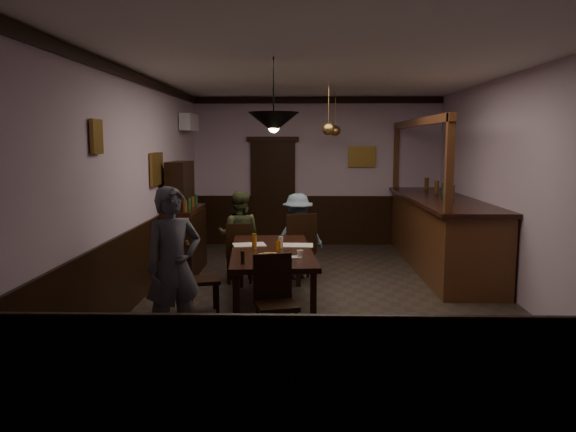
{
  "coord_description": "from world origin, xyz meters",
  "views": [
    {
      "loc": [
        -0.33,
        -7.44,
        2.1
      ],
      "look_at": [
        -0.5,
        -0.3,
        1.15
      ],
      "focal_mm": 35.0,
      "sensor_mm": 36.0,
      "label": 1
    }
  ],
  "objects_px": {
    "chair_far_left": "(239,250)",
    "person_standing": "(174,267)",
    "chair_near": "(275,296)",
    "pendant_iron": "(274,122)",
    "chair_side": "(197,275)",
    "dining_table": "(272,255)",
    "bar_counter": "(439,230)",
    "person_seated_right": "(298,236)",
    "soda_can": "(278,246)",
    "sideboard": "(184,229)",
    "coffee_cup": "(300,253)",
    "chair_far_right": "(300,244)",
    "person_seated_left": "(239,235)",
    "pendant_brass_mid": "(328,129)",
    "pendant_brass_far": "(335,131)"
  },
  "relations": [
    {
      "from": "chair_far_left",
      "to": "person_standing",
      "type": "distance_m",
      "value": 2.62
    },
    {
      "from": "chair_near",
      "to": "pendant_iron",
      "type": "relative_size",
      "value": 1.17
    },
    {
      "from": "chair_near",
      "to": "chair_side",
      "type": "xyz_separation_m",
      "value": [
        -1.0,
        1.03,
        -0.03
      ]
    },
    {
      "from": "dining_table",
      "to": "bar_counter",
      "type": "relative_size",
      "value": 0.52
    },
    {
      "from": "dining_table",
      "to": "chair_near",
      "type": "height_order",
      "value": "chair_near"
    },
    {
      "from": "person_seated_right",
      "to": "chair_near",
      "type": "bearing_deg",
      "value": 64.62
    },
    {
      "from": "chair_far_left",
      "to": "chair_near",
      "type": "height_order",
      "value": "chair_near"
    },
    {
      "from": "soda_can",
      "to": "sideboard",
      "type": "distance_m",
      "value": 2.53
    },
    {
      "from": "pendant_iron",
      "to": "coffee_cup",
      "type": "bearing_deg",
      "value": 47.61
    },
    {
      "from": "chair_far_right",
      "to": "soda_can",
      "type": "distance_m",
      "value": 1.41
    },
    {
      "from": "person_standing",
      "to": "person_seated_right",
      "type": "relative_size",
      "value": 1.26
    },
    {
      "from": "chair_far_left",
      "to": "chair_far_right",
      "type": "distance_m",
      "value": 0.91
    },
    {
      "from": "sideboard",
      "to": "person_seated_right",
      "type": "bearing_deg",
      "value": -9.64
    },
    {
      "from": "sideboard",
      "to": "chair_side",
      "type": "bearing_deg",
      "value": -74.31
    },
    {
      "from": "chair_near",
      "to": "person_standing",
      "type": "xyz_separation_m",
      "value": [
        -1.04,
        -0.01,
        0.31
      ]
    },
    {
      "from": "coffee_cup",
      "to": "sideboard",
      "type": "height_order",
      "value": "sideboard"
    },
    {
      "from": "sideboard",
      "to": "person_seated_left",
      "type": "bearing_deg",
      "value": -22.48
    },
    {
      "from": "chair_far_right",
      "to": "person_seated_left",
      "type": "xyz_separation_m",
      "value": [
        -0.93,
        0.21,
        0.1
      ]
    },
    {
      "from": "person_seated_right",
      "to": "pendant_iron",
      "type": "xyz_separation_m",
      "value": [
        -0.25,
        -2.38,
        1.65
      ]
    },
    {
      "from": "person_standing",
      "to": "chair_far_right",
      "type": "bearing_deg",
      "value": 29.55
    },
    {
      "from": "person_standing",
      "to": "dining_table",
      "type": "bearing_deg",
      "value": 20.52
    },
    {
      "from": "chair_side",
      "to": "person_standing",
      "type": "height_order",
      "value": "person_standing"
    },
    {
      "from": "chair_near",
      "to": "bar_counter",
      "type": "xyz_separation_m",
      "value": [
        2.59,
        3.72,
        0.11
      ]
    },
    {
      "from": "dining_table",
      "to": "soda_can",
      "type": "bearing_deg",
      "value": -38.36
    },
    {
      "from": "person_seated_right",
      "to": "pendant_brass_mid",
      "type": "xyz_separation_m",
      "value": [
        0.48,
        0.47,
        1.64
      ]
    },
    {
      "from": "chair_near",
      "to": "coffee_cup",
      "type": "distance_m",
      "value": 0.92
    },
    {
      "from": "pendant_iron",
      "to": "pendant_brass_mid",
      "type": "distance_m",
      "value": 2.94
    },
    {
      "from": "pendant_brass_far",
      "to": "pendant_iron",
      "type": "bearing_deg",
      "value": -101.98
    },
    {
      "from": "dining_table",
      "to": "pendant_brass_mid",
      "type": "bearing_deg",
      "value": 68.76
    },
    {
      "from": "chair_side",
      "to": "chair_near",
      "type": "bearing_deg",
      "value": -151.4
    },
    {
      "from": "person_standing",
      "to": "coffee_cup",
      "type": "relative_size",
      "value": 20.63
    },
    {
      "from": "dining_table",
      "to": "person_seated_left",
      "type": "xyz_separation_m",
      "value": [
        -0.58,
        1.51,
        -0.01
      ]
    },
    {
      "from": "coffee_cup",
      "to": "sideboard",
      "type": "distance_m",
      "value": 3.02
    },
    {
      "from": "dining_table",
      "to": "pendant_brass_mid",
      "type": "relative_size",
      "value": 2.81
    },
    {
      "from": "chair_far_left",
      "to": "pendant_brass_far",
      "type": "bearing_deg",
      "value": -132.24
    },
    {
      "from": "pendant_brass_far",
      "to": "bar_counter",
      "type": "bearing_deg",
      "value": -35.02
    },
    {
      "from": "bar_counter",
      "to": "sideboard",
      "type": "bearing_deg",
      "value": -173.16
    },
    {
      "from": "coffee_cup",
      "to": "pendant_iron",
      "type": "distance_m",
      "value": 1.57
    },
    {
      "from": "dining_table",
      "to": "pendant_brass_far",
      "type": "relative_size",
      "value": 2.81
    },
    {
      "from": "chair_far_right",
      "to": "person_standing",
      "type": "height_order",
      "value": "person_standing"
    },
    {
      "from": "person_seated_left",
      "to": "bar_counter",
      "type": "distance_m",
      "value": 3.39
    },
    {
      "from": "sideboard",
      "to": "bar_counter",
      "type": "relative_size",
      "value": 0.41
    },
    {
      "from": "person_seated_left",
      "to": "person_seated_right",
      "type": "xyz_separation_m",
      "value": [
        0.9,
        0.08,
        -0.02
      ]
    },
    {
      "from": "chair_far_right",
      "to": "pendant_brass_mid",
      "type": "height_order",
      "value": "pendant_brass_mid"
    },
    {
      "from": "chair_far_right",
      "to": "chair_side",
      "type": "relative_size",
      "value": 1.18
    },
    {
      "from": "dining_table",
      "to": "bar_counter",
      "type": "bearing_deg",
      "value": 41.72
    },
    {
      "from": "chair_side",
      "to": "pendant_brass_mid",
      "type": "relative_size",
      "value": 1.1
    },
    {
      "from": "person_seated_left",
      "to": "pendant_iron",
      "type": "distance_m",
      "value": 2.89
    },
    {
      "from": "chair_far_right",
      "to": "pendant_iron",
      "type": "relative_size",
      "value": 1.31
    },
    {
      "from": "sideboard",
      "to": "chair_near",
      "type": "bearing_deg",
      "value": -63.36
    }
  ]
}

